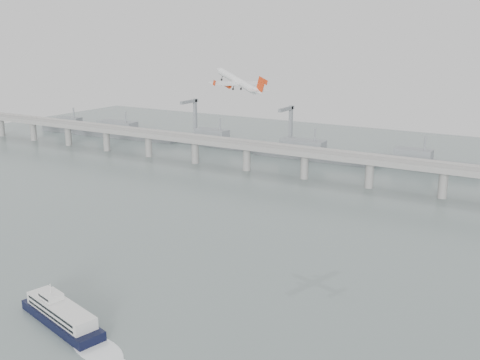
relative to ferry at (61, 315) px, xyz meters
The scene contains 5 objects.
ground 49.45m from the ferry, 67.79° to the left, with size 900.00×900.00×0.00m, color slate.
bridge 246.66m from the ferry, 85.93° to the left, with size 800.00×22.00×23.90m.
distant_fleet 339.48m from the ferry, 113.75° to the left, with size 453.00×60.90×40.00m.
ferry is the anchor object (origin of this frame).
airliner 140.73m from the ferry, 85.83° to the left, with size 37.33×34.77×14.10m.
Camera 1 is at (137.21, -175.74, 107.25)m, focal length 42.00 mm.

